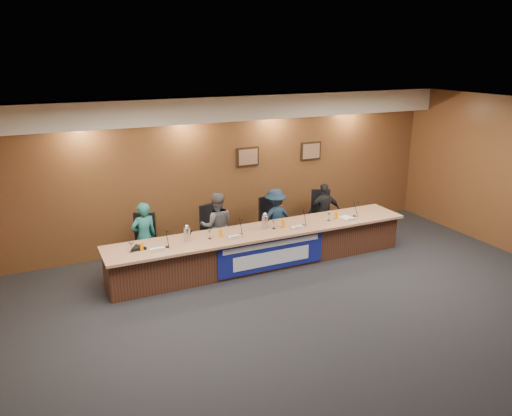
# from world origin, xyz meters

# --- Properties ---
(floor) EXTENTS (10.00, 10.00, 0.00)m
(floor) POSITION_xyz_m (0.00, 0.00, 0.00)
(floor) COLOR black
(floor) RESTS_ON ground
(ceiling) EXTENTS (10.00, 8.00, 0.04)m
(ceiling) POSITION_xyz_m (0.00, 0.00, 3.20)
(ceiling) COLOR silver
(ceiling) RESTS_ON wall_back
(wall_back) EXTENTS (10.00, 0.04, 3.20)m
(wall_back) POSITION_xyz_m (0.00, 4.00, 1.60)
(wall_back) COLOR brown
(wall_back) RESTS_ON floor
(soffit) EXTENTS (10.00, 0.50, 0.50)m
(soffit) POSITION_xyz_m (0.00, 3.75, 2.95)
(soffit) COLOR beige
(soffit) RESTS_ON wall_back
(dais_body) EXTENTS (6.00, 0.80, 0.70)m
(dais_body) POSITION_xyz_m (0.00, 2.40, 0.35)
(dais_body) COLOR #462417
(dais_body) RESTS_ON floor
(dais_top) EXTENTS (6.10, 0.95, 0.05)m
(dais_top) POSITION_xyz_m (0.00, 2.35, 0.72)
(dais_top) COLOR #A77753
(dais_top) RESTS_ON dais_body
(banner) EXTENTS (2.20, 0.02, 0.65)m
(banner) POSITION_xyz_m (0.00, 1.99, 0.38)
(banner) COLOR navy
(banner) RESTS_ON dais_body
(banner_text_upper) EXTENTS (2.00, 0.01, 0.10)m
(banner_text_upper) POSITION_xyz_m (0.00, 1.97, 0.58)
(banner_text_upper) COLOR silver
(banner_text_upper) RESTS_ON banner
(banner_text_lower) EXTENTS (1.60, 0.01, 0.28)m
(banner_text_lower) POSITION_xyz_m (0.00, 1.97, 0.30)
(banner_text_lower) COLOR silver
(banner_text_lower) RESTS_ON banner
(wall_photo_left) EXTENTS (0.52, 0.04, 0.42)m
(wall_photo_left) POSITION_xyz_m (0.40, 3.97, 1.85)
(wall_photo_left) COLOR black
(wall_photo_left) RESTS_ON wall_back
(wall_photo_right) EXTENTS (0.52, 0.04, 0.42)m
(wall_photo_right) POSITION_xyz_m (2.00, 3.97, 1.85)
(wall_photo_right) COLOR black
(wall_photo_right) RESTS_ON wall_back
(panelist_a) EXTENTS (0.55, 0.41, 1.37)m
(panelist_a) POSITION_xyz_m (-2.15, 3.10, 0.69)
(panelist_a) COLOR #1C5F5A
(panelist_a) RESTS_ON floor
(panelist_b) EXTENTS (0.79, 0.68, 1.39)m
(panelist_b) POSITION_xyz_m (-0.68, 3.10, 0.69)
(panelist_b) COLOR #505055
(panelist_b) RESTS_ON floor
(panelist_c) EXTENTS (0.86, 0.51, 1.31)m
(panelist_c) POSITION_xyz_m (0.64, 3.10, 0.65)
(panelist_c) COLOR #122438
(panelist_c) RESTS_ON floor
(panelist_d) EXTENTS (0.80, 0.44, 1.29)m
(panelist_d) POSITION_xyz_m (1.87, 3.10, 0.64)
(panelist_d) COLOR black
(panelist_d) RESTS_ON floor
(office_chair_a) EXTENTS (0.64, 0.64, 0.08)m
(office_chair_a) POSITION_xyz_m (-2.15, 3.20, 0.48)
(office_chair_a) COLOR black
(office_chair_a) RESTS_ON floor
(office_chair_b) EXTENTS (0.60, 0.60, 0.08)m
(office_chair_b) POSITION_xyz_m (-0.68, 3.20, 0.48)
(office_chair_b) COLOR black
(office_chair_b) RESTS_ON floor
(office_chair_c) EXTENTS (0.54, 0.54, 0.08)m
(office_chair_c) POSITION_xyz_m (0.64, 3.20, 0.48)
(office_chair_c) COLOR black
(office_chair_c) RESTS_ON floor
(office_chair_d) EXTENTS (0.63, 0.63, 0.08)m
(office_chair_d) POSITION_xyz_m (1.87, 3.20, 0.48)
(office_chair_d) COLOR black
(office_chair_d) RESTS_ON floor
(nameplate_a) EXTENTS (0.24, 0.08, 0.10)m
(nameplate_a) POSITION_xyz_m (-2.13, 2.12, 0.80)
(nameplate_a) COLOR white
(nameplate_a) RESTS_ON dais_top
(microphone_a) EXTENTS (0.07, 0.07, 0.02)m
(microphone_a) POSITION_xyz_m (-1.93, 2.25, 0.76)
(microphone_a) COLOR black
(microphone_a) RESTS_ON dais_top
(juice_glass_a) EXTENTS (0.06, 0.06, 0.15)m
(juice_glass_a) POSITION_xyz_m (-2.38, 2.28, 0.82)
(juice_glass_a) COLOR orange
(juice_glass_a) RESTS_ON dais_top
(water_glass_a) EXTENTS (0.08, 0.08, 0.18)m
(water_glass_a) POSITION_xyz_m (-2.55, 2.30, 0.84)
(water_glass_a) COLOR silver
(water_glass_a) RESTS_ON dais_top
(nameplate_b) EXTENTS (0.24, 0.08, 0.10)m
(nameplate_b) POSITION_xyz_m (-0.67, 2.11, 0.80)
(nameplate_b) COLOR white
(nameplate_b) RESTS_ON dais_top
(microphone_b) EXTENTS (0.07, 0.07, 0.02)m
(microphone_b) POSITION_xyz_m (-0.52, 2.29, 0.76)
(microphone_b) COLOR black
(microphone_b) RESTS_ON dais_top
(juice_glass_b) EXTENTS (0.06, 0.06, 0.15)m
(juice_glass_b) POSITION_xyz_m (-0.90, 2.33, 0.82)
(juice_glass_b) COLOR orange
(juice_glass_b) RESTS_ON dais_top
(water_glass_b) EXTENTS (0.08, 0.08, 0.18)m
(water_glass_b) POSITION_xyz_m (-1.11, 2.33, 0.84)
(water_glass_b) COLOR silver
(water_glass_b) RESTS_ON dais_top
(nameplate_c) EXTENTS (0.24, 0.08, 0.10)m
(nameplate_c) POSITION_xyz_m (0.64, 2.08, 0.80)
(nameplate_c) COLOR white
(nameplate_c) RESTS_ON dais_top
(microphone_c) EXTENTS (0.07, 0.07, 0.02)m
(microphone_c) POSITION_xyz_m (0.83, 2.24, 0.76)
(microphone_c) COLOR black
(microphone_c) RESTS_ON dais_top
(juice_glass_c) EXTENTS (0.06, 0.06, 0.15)m
(juice_glass_c) POSITION_xyz_m (0.41, 2.30, 0.82)
(juice_glass_c) COLOR orange
(juice_glass_c) RESTS_ON dais_top
(water_glass_c) EXTENTS (0.08, 0.08, 0.18)m
(water_glass_c) POSITION_xyz_m (0.21, 2.32, 0.84)
(water_glass_c) COLOR silver
(water_glass_c) RESTS_ON dais_top
(nameplate_d) EXTENTS (0.24, 0.08, 0.10)m
(nameplate_d) POSITION_xyz_m (1.86, 2.06, 0.80)
(nameplate_d) COLOR white
(nameplate_d) RESTS_ON dais_top
(microphone_d) EXTENTS (0.07, 0.07, 0.02)m
(microphone_d) POSITION_xyz_m (2.07, 2.27, 0.76)
(microphone_d) COLOR black
(microphone_d) RESTS_ON dais_top
(juice_glass_d) EXTENTS (0.06, 0.06, 0.15)m
(juice_glass_d) POSITION_xyz_m (1.64, 2.30, 0.82)
(juice_glass_d) COLOR orange
(juice_glass_d) RESTS_ON dais_top
(water_glass_d) EXTENTS (0.08, 0.08, 0.18)m
(water_glass_d) POSITION_xyz_m (1.44, 2.27, 0.84)
(water_glass_d) COLOR silver
(water_glass_d) RESTS_ON dais_top
(carafe_left) EXTENTS (0.12, 0.12, 0.26)m
(carafe_left) POSITION_xyz_m (-1.53, 2.38, 0.88)
(carafe_left) COLOR silver
(carafe_left) RESTS_ON dais_top
(carafe_mid) EXTENTS (0.12, 0.12, 0.26)m
(carafe_mid) POSITION_xyz_m (0.05, 2.39, 0.88)
(carafe_mid) COLOR silver
(carafe_mid) RESTS_ON dais_top
(speakerphone) EXTENTS (0.32, 0.32, 0.05)m
(speakerphone) POSITION_xyz_m (-2.42, 2.38, 0.78)
(speakerphone) COLOR black
(speakerphone) RESTS_ON dais_top
(paper_stack) EXTENTS (0.26, 0.33, 0.01)m
(paper_stack) POSITION_xyz_m (1.89, 2.27, 0.75)
(paper_stack) COLOR white
(paper_stack) RESTS_ON dais_top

